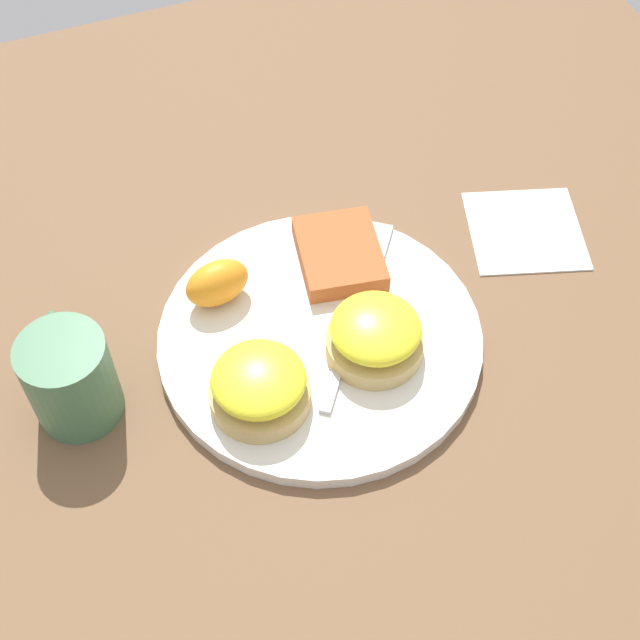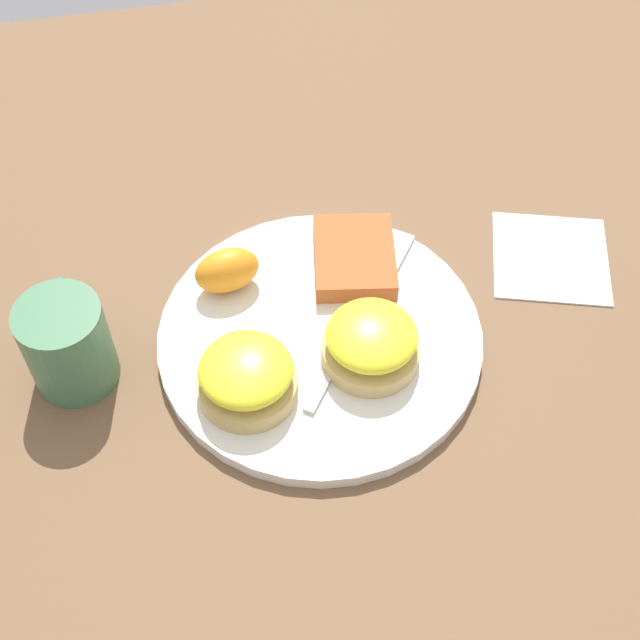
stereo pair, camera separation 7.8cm
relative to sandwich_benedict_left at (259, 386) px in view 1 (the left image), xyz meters
name	(u,v)px [view 1 (the left image)]	position (x,y,z in m)	size (l,w,h in m)	color
ground_plane	(320,343)	(0.05, -0.07, -0.04)	(1.10, 1.10, 0.00)	brown
plate	(320,338)	(0.05, -0.07, -0.03)	(0.29, 0.29, 0.01)	silver
sandwich_benedict_left	(259,386)	(0.00, 0.00, 0.00)	(0.09, 0.09, 0.05)	tan
sandwich_benedict_right	(375,335)	(0.01, -0.11, 0.00)	(0.09, 0.09, 0.05)	tan
hashbrown_patty	(339,254)	(0.12, -0.12, -0.01)	(0.09, 0.07, 0.02)	#AB542A
orange_wedge	(217,283)	(0.12, 0.00, 0.00)	(0.06, 0.04, 0.04)	orange
fork	(359,298)	(0.07, -0.12, -0.02)	(0.19, 0.14, 0.00)	silver
cup	(70,378)	(0.06, 0.14, 0.01)	(0.10, 0.07, 0.09)	#42704C
napkin	(525,230)	(0.10, -0.31, -0.03)	(0.11, 0.11, 0.00)	white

